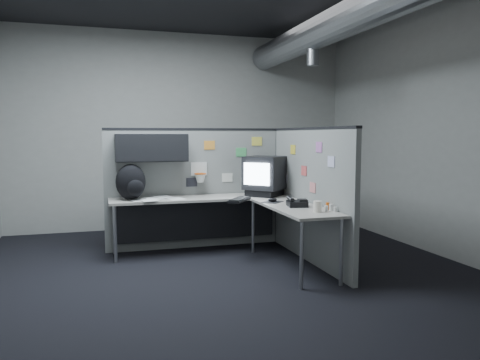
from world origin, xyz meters
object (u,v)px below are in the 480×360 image
object	(u,v)px
keyboard	(239,200)
backpack	(131,183)
desk	(223,208)
phone	(297,203)
monitor	(265,175)

from	to	relation	value
keyboard	backpack	size ratio (longest dim) A/B	0.98
desk	phone	distance (m)	1.05
desk	keyboard	bearing A→B (deg)	-56.04
desk	monitor	distance (m)	0.76
keyboard	phone	distance (m)	0.78
desk	monitor	world-z (taller)	monitor
desk	monitor	xyz separation A→B (m)	(0.62, 0.19, 0.39)
desk	backpack	size ratio (longest dim) A/B	5.14
desk	backpack	distance (m)	1.19
desk	keyboard	distance (m)	0.29
keyboard	phone	size ratio (longest dim) A/B	1.65
desk	monitor	bearing A→B (deg)	17.01
desk	keyboard	xyz separation A→B (m)	(0.15, -0.22, 0.14)
keyboard	phone	world-z (taller)	phone
monitor	backpack	xyz separation A→B (m)	(-1.74, 0.07, -0.05)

